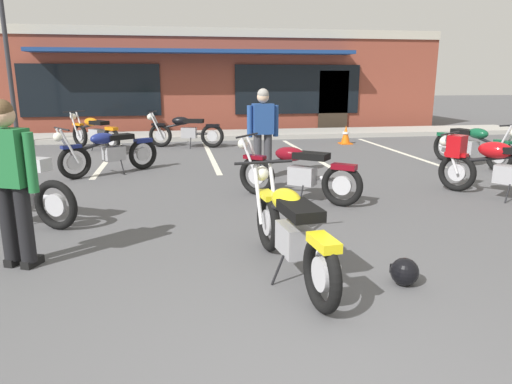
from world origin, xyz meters
name	(u,v)px	position (x,y,z in m)	size (l,w,h in m)	color
ground_plane	(238,214)	(0.00, 4.11, 0.00)	(80.00, 80.00, 0.00)	#515154
sidewalk_kerb	(202,135)	(0.00, 12.81, 0.07)	(22.00, 1.80, 0.14)	#A8A59E
brick_storefront_building	(195,80)	(0.00, 17.06, 1.75)	(17.68, 6.33, 3.50)	brown
painted_stall_lines	(211,156)	(0.00, 9.21, 0.00)	(9.76, 4.80, 0.01)	silver
motorcycle_foreground_classic	(290,229)	(0.22, 1.96, 0.46)	(0.68, 2.11, 0.98)	black
motorcycle_red_sportbike	(2,184)	(-3.07, 4.22, 0.53)	(1.91, 1.28, 0.98)	black
motorcycle_black_cruiser	(296,171)	(0.99, 4.72, 0.46)	(1.76, 1.53, 0.98)	black
motorcycle_silver_naked	(185,130)	(-0.56, 10.74, 0.46)	(2.07, 0.86, 0.98)	black
motorcycle_blue_standard	(109,151)	(-2.13, 7.31, 0.46)	(1.84, 1.40, 0.98)	black
motorcycle_green_cafe_racer	(497,165)	(4.14, 4.34, 0.53)	(1.42, 1.83, 0.98)	black
motorcycle_orange_scrambler	(94,132)	(-2.94, 10.79, 0.46)	(1.60, 1.70, 0.98)	black
motorcycle_cream_vintage	(472,145)	(5.43, 6.87, 0.46)	(0.90, 2.07, 0.98)	black
person_in_black_shirt	(263,128)	(0.78, 6.42, 0.95)	(0.61, 0.29, 1.68)	black
person_in_shorts_foreground	(10,175)	(-2.42, 2.63, 0.95)	(0.59, 0.39, 1.68)	black
helmet_on_pavement	(404,272)	(1.20, 1.56, 0.13)	(0.26, 0.26, 0.26)	black
traffic_cone	(346,135)	(4.00, 10.62, 0.26)	(0.34, 0.34, 0.53)	orange
parking_lot_lamp_post	(3,30)	(-5.15, 11.60, 3.06)	(0.24, 0.76, 4.68)	#2D2D33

